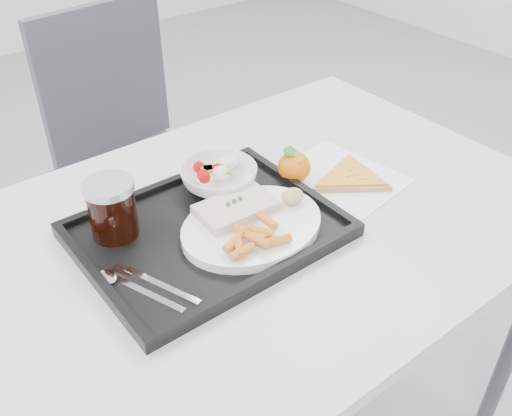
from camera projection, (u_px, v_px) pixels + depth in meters
name	position (u px, v px, depth m)	size (l,w,h in m)	color
table	(250.00, 248.00, 1.12)	(1.20, 0.80, 0.75)	#BBBBBD
chair	(129.00, 143.00, 1.74)	(0.47, 0.47, 0.93)	#3B3C43
tray	(208.00, 231.00, 1.04)	(0.45, 0.35, 0.03)	black
dinner_plate	(252.00, 226.00, 1.03)	(0.27, 0.27, 0.02)	white
fish_fillet	(236.00, 208.00, 1.04)	(0.15, 0.09, 0.03)	beige
bread_roll	(293.00, 196.00, 1.06)	(0.05, 0.04, 0.03)	#D9BF83
salad_bowl	(219.00, 178.00, 1.13)	(0.15, 0.15, 0.05)	white
cola_glass	(112.00, 208.00, 0.99)	(0.09, 0.09, 0.11)	black
cutlery	(136.00, 283.00, 0.92)	(0.11, 0.17, 0.01)	silver
napkin	(333.00, 182.00, 1.18)	(0.28, 0.27, 0.00)	white
tangerine	(294.00, 167.00, 1.17)	(0.09, 0.09, 0.07)	#FF6B00
pizza_slice	(351.00, 178.00, 1.18)	(0.22, 0.22, 0.02)	#E4B871
carrot_pile	(254.00, 237.00, 0.97)	(0.11, 0.09, 0.02)	orange
salad_contents	(218.00, 168.00, 1.14)	(0.10, 0.08, 0.03)	#A10602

